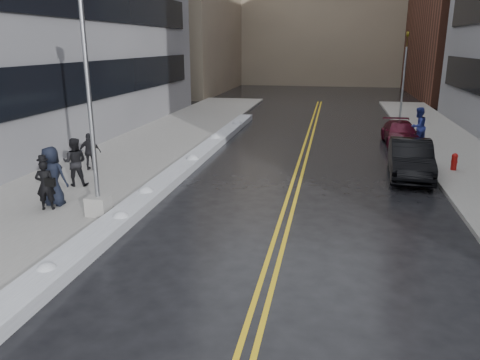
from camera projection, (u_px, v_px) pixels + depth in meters
The scene contains 18 objects.
ground at pixel (179, 254), 12.37m from camera, with size 160.00×160.00×0.00m, color black.
sidewalk_west at pixel (132, 156), 22.84m from camera, with size 5.50×50.00×0.15m, color gray.
sidewalk_east at pixel (478, 173), 19.89m from camera, with size 4.00×50.00×0.15m, color gray.
lane_line_left at pixel (298, 165), 21.34m from camera, with size 0.12×50.00×0.01m, color gold.
lane_line_right at pixel (304, 166), 21.28m from camera, with size 0.12×50.00×0.01m, color gold.
snow_ridge at pixel (183, 168), 20.31m from camera, with size 0.90×30.00×0.34m, color silver.
building_west_far at pixel (169, 11), 54.17m from camera, with size 14.00×22.00×18.00m, color gray.
building_far at pixel (326, 2), 65.39m from camera, with size 36.00×16.00×22.00m, color gray.
lamppost at pixel (93, 140), 14.16m from camera, with size 0.65×0.65×7.62m.
fire_hydrant at pixel (454, 161), 19.94m from camera, with size 0.26×0.26×0.73m.
traffic_signal at pixel (404, 73), 32.42m from camera, with size 0.16×0.20×6.00m.
pedestrian_fedora at pixel (45, 185), 15.05m from camera, with size 0.60×0.39×1.65m, color black.
pedestrian_b at pixel (75, 162), 17.61m from camera, with size 0.89×0.69×1.84m, color black.
pedestrian_c at pixel (52, 176), 15.41m from camera, with size 0.97×0.63×1.99m, color black.
pedestrian_d at pixel (90, 152), 19.84m from camera, with size 0.93×0.39×1.58m, color black.
pedestrian_east at pixel (418, 127), 24.53m from camera, with size 0.99×0.77×2.03m, color navy.
car_black at pixel (410, 159), 19.36m from camera, with size 1.62×4.65×1.53m, color black.
car_maroon at pixel (400, 133), 25.63m from camera, with size 1.74×4.29×1.24m, color #480B1B.
Camera 1 is at (3.79, -10.79, 5.35)m, focal length 35.00 mm.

